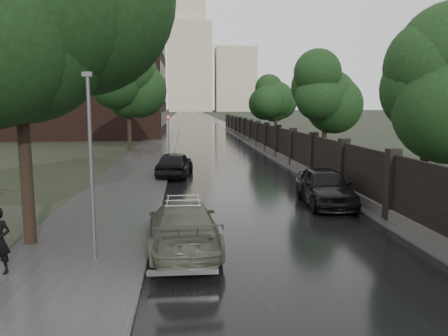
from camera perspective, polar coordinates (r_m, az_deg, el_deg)
ground at (r=11.37m, az=10.48°, el=-13.97°), size 800.00×800.00×0.00m
road at (r=200.20m, az=-4.16°, el=6.94°), size 8.00×420.00×0.02m
sidewalk_left at (r=200.20m, az=-5.89°, el=6.94°), size 4.00×420.00×0.16m
verge_right at (r=200.35m, az=-2.58°, el=6.96°), size 3.00×420.00×0.08m
fence_right at (r=42.93m, az=5.12°, el=3.80°), size 0.45×75.72×2.70m
tree_left_near at (r=14.12m, az=-25.44°, el=16.21°), size 5.44×5.44×9.16m
tree_left_far at (r=40.47m, az=-12.38°, el=9.38°), size 4.25×4.25×7.39m
tree_right_a at (r=20.91m, az=25.20°, el=9.30°), size 4.08×4.08×7.01m
tree_right_b at (r=33.78m, az=13.13°, el=9.14°), size 4.08×4.08×7.01m
tree_right_c at (r=51.20m, az=6.83°, el=8.89°), size 4.08×4.08×7.01m
lamp_post at (r=12.01m, az=-16.96°, el=0.22°), size 0.25×0.12×5.11m
traffic_light at (r=35.21m, az=-7.27°, el=5.08°), size 0.16×0.32×4.00m
brick_building at (r=64.20m, az=-19.04°, el=12.87°), size 24.00×18.00×20.00m
stalinist_tower at (r=312.02m, az=-4.54°, el=14.43°), size 92.00×30.00×159.00m
volga_sedan at (r=13.10m, az=-5.35°, el=-7.53°), size 2.33×5.09×1.44m
hatchback_left at (r=26.32m, az=-6.45°, el=0.52°), size 2.43×4.77×1.56m
car_right_near at (r=19.26m, az=13.03°, el=-2.36°), size 2.14×4.83×1.61m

